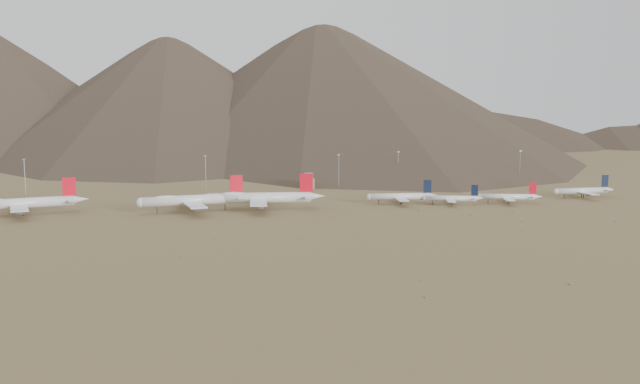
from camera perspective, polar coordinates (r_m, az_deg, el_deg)
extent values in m
plane|color=olive|center=(411.90, -2.37, -1.90)|extent=(3000.00, 3000.00, 0.00)
cylinder|color=white|center=(446.56, -22.82, -0.83)|extent=(58.05, 19.63, 6.02)
cone|color=white|center=(448.14, -18.65, -0.55)|extent=(11.47, 7.75, 5.42)
cube|color=white|center=(446.67, -22.96, -0.96)|extent=(21.69, 54.11, 0.75)
cube|color=white|center=(447.74, -19.25, -0.57)|extent=(9.90, 20.97, 0.36)
cube|color=red|center=(446.69, -19.44, 0.41)|extent=(7.49, 2.32, 10.68)
cylinder|color=black|center=(448.78, -22.64, -1.44)|extent=(0.49, 0.49, 4.08)
cylinder|color=black|center=(445.80, -22.63, -1.49)|extent=(0.49, 0.49, 4.08)
cylinder|color=slate|center=(457.46, -22.98, -0.96)|extent=(6.30, 4.01, 2.71)
cylinder|color=slate|center=(436.30, -22.93, -1.34)|extent=(6.30, 4.01, 2.71)
cylinder|color=slate|center=(466.99, -23.00, -0.80)|extent=(6.30, 4.01, 2.71)
cylinder|color=slate|center=(426.79, -22.90, -1.52)|extent=(6.30, 4.01, 2.71)
cylinder|color=white|center=(430.45, -10.20, -0.64)|extent=(59.18, 17.19, 6.11)
sphere|color=white|center=(425.97, -14.10, -0.83)|extent=(5.98, 5.98, 5.98)
cone|color=white|center=(437.72, -5.94, -0.37)|extent=(11.49, 7.41, 5.50)
cube|color=white|center=(430.36, -10.35, -0.77)|extent=(19.55, 54.98, 0.76)
cube|color=white|center=(436.51, -6.54, -0.38)|extent=(9.12, 21.22, 0.37)
cube|color=red|center=(435.21, -6.71, 0.64)|extent=(7.65, 2.00, 10.83)
cylinder|color=black|center=(427.85, -12.90, -1.45)|extent=(0.39, 0.39, 4.14)
cylinder|color=black|center=(432.89, -10.07, -1.28)|extent=(0.49, 0.49, 4.14)
cylinder|color=black|center=(429.93, -9.99, -1.33)|extent=(0.49, 0.49, 4.14)
ellipsoid|color=white|center=(427.64, -12.22, -0.52)|extent=(19.43, 8.08, 3.66)
cylinder|color=slate|center=(441.12, -10.61, -0.77)|extent=(6.32, 3.82, 2.75)
cylinder|color=slate|center=(420.05, -10.07, -1.17)|extent=(6.32, 3.82, 2.75)
cylinder|color=slate|center=(450.62, -10.83, -0.60)|extent=(6.32, 3.82, 2.75)
cylinder|color=slate|center=(410.59, -9.80, -1.36)|extent=(6.32, 3.82, 2.75)
cylinder|color=white|center=(434.08, -4.80, -0.45)|extent=(61.36, 11.49, 6.31)
sphere|color=white|center=(434.93, -8.82, -0.49)|extent=(6.18, 6.18, 6.18)
cone|color=white|center=(435.60, -0.30, -0.33)|extent=(11.43, 6.59, 5.68)
cube|color=white|center=(434.20, -4.96, -0.57)|extent=(14.50, 56.59, 0.79)
cube|color=white|center=(435.19, -0.94, -0.32)|extent=(7.29, 21.65, 0.38)
cube|color=red|center=(434.07, -1.10, 0.74)|extent=(7.96, 1.24, 11.19)
cylinder|color=black|center=(435.21, -7.61, -1.17)|extent=(0.41, 0.41, 4.27)
cylinder|color=black|center=(436.41, -4.63, -1.10)|extent=(0.51, 0.51, 4.27)
cylinder|color=black|center=(433.29, -4.63, -1.17)|extent=(0.51, 0.51, 4.27)
ellipsoid|color=white|center=(434.02, -6.90, -0.25)|extent=(19.87, 6.38, 3.78)
cylinder|color=slate|center=(445.50, -4.97, -0.57)|extent=(6.32, 3.35, 2.84)
cylinder|color=slate|center=(423.35, -4.95, -0.99)|extent=(6.32, 3.35, 2.84)
cylinder|color=slate|center=(455.48, -4.97, -0.39)|extent=(6.32, 3.35, 2.84)
cylinder|color=slate|center=(413.39, -4.94, -1.20)|extent=(6.32, 3.35, 2.84)
cylinder|color=white|center=(458.07, 6.40, -0.36)|extent=(39.15, 6.99, 4.23)
sphere|color=white|center=(454.28, 4.01, -0.39)|extent=(4.14, 4.14, 4.14)
cone|color=white|center=(463.21, 9.04, -0.28)|extent=(7.26, 4.29, 3.81)
cube|color=white|center=(457.99, 6.31, -0.44)|extent=(8.59, 33.74, 0.53)
cube|color=white|center=(462.39, 8.67, -0.27)|extent=(4.40, 12.90, 0.25)
cube|color=black|center=(461.45, 8.59, 0.45)|extent=(5.08, 0.74, 8.35)
cylinder|color=black|center=(455.83, 4.72, -0.82)|extent=(0.45, 0.45, 2.89)
cylinder|color=black|center=(459.76, 6.46, -0.78)|extent=(0.56, 0.56, 2.89)
cylinder|color=black|center=(457.71, 6.52, -0.81)|extent=(0.56, 0.56, 2.89)
cylinder|color=slate|center=(467.18, 6.06, -0.41)|extent=(4.02, 2.17, 1.90)
cylinder|color=slate|center=(449.10, 6.56, -0.73)|extent=(4.02, 2.17, 1.90)
cylinder|color=white|center=(460.79, 10.42, -0.49)|extent=(32.20, 11.39, 3.51)
sphere|color=white|center=(459.29, 8.41, -0.48)|extent=(3.44, 3.44, 3.44)
cone|color=white|center=(463.09, 12.65, -0.48)|extent=(6.42, 4.50, 3.16)
cube|color=white|center=(460.79, 10.34, -0.56)|extent=(11.86, 28.13, 0.44)
cube|color=white|center=(462.70, 12.33, -0.47)|extent=(5.42, 10.92, 0.21)
cube|color=black|center=(461.97, 12.27, 0.13)|extent=(4.15, 1.34, 6.93)
cylinder|color=black|center=(460.10, 9.01, -0.85)|extent=(0.37, 0.37, 2.40)
cylinder|color=black|center=(462.13, 10.48, -0.84)|extent=(0.46, 0.46, 2.40)
cylinder|color=black|center=(460.41, 10.50, -0.87)|extent=(0.46, 0.46, 2.40)
cylinder|color=slate|center=(468.55, 10.23, -0.53)|extent=(3.52, 2.33, 1.58)
cylinder|color=slate|center=(453.27, 10.44, -0.80)|extent=(3.52, 2.33, 1.58)
cylinder|color=white|center=(473.77, 14.75, -0.37)|extent=(34.54, 11.64, 3.76)
sphere|color=white|center=(470.59, 12.69, -0.35)|extent=(3.68, 3.68, 3.68)
cone|color=white|center=(478.00, 17.03, -0.35)|extent=(6.84, 4.73, 3.38)
cube|color=white|center=(473.70, 14.67, -0.43)|extent=(12.23, 30.14, 0.47)
cube|color=white|center=(477.34, 16.71, -0.33)|extent=(5.63, 11.69, 0.23)
cube|color=red|center=(476.52, 16.65, 0.29)|extent=(4.46, 1.37, 7.41)
cylinder|color=black|center=(471.91, 13.30, -0.74)|extent=(0.40, 0.40, 2.57)
cylinder|color=black|center=(475.25, 14.80, -0.73)|extent=(0.49, 0.49, 2.57)
cylinder|color=black|center=(473.43, 14.85, -0.76)|extent=(0.49, 0.49, 2.57)
cylinder|color=slate|center=(481.89, 14.47, -0.41)|extent=(3.76, 2.44, 1.69)
cylinder|color=slate|center=(465.77, 14.87, -0.69)|extent=(3.76, 2.44, 1.69)
cylinder|color=white|center=(515.63, 20.22, 0.10)|extent=(38.57, 6.69, 4.17)
sphere|color=white|center=(505.14, 18.41, 0.03)|extent=(4.08, 4.08, 4.08)
cone|color=white|center=(527.92, 22.15, 0.20)|extent=(7.14, 4.20, 3.75)
cube|color=white|center=(515.28, 20.14, 0.02)|extent=(8.30, 33.23, 0.52)
cube|color=white|center=(526.11, 21.88, 0.20)|extent=(4.27, 12.70, 0.25)
cube|color=black|center=(525.01, 21.84, 0.83)|extent=(5.00, 0.70, 8.22)
cylinder|color=black|center=(508.68, 18.94, -0.34)|extent=(0.44, 0.44, 2.85)
cylinder|color=black|center=(517.35, 20.20, -0.27)|extent=(0.55, 0.55, 2.85)
cylinder|color=black|center=(515.64, 20.33, -0.30)|extent=(0.55, 0.55, 2.85)
cylinder|color=slate|center=(522.99, 19.57, 0.04)|extent=(3.95, 2.12, 1.88)
cylinder|color=slate|center=(507.88, 20.72, -0.22)|extent=(3.95, 2.12, 1.88)
cube|color=gray|center=(533.26, -0.93, 0.69)|extent=(8.00, 8.00, 8.00)
cube|color=slate|center=(532.58, -0.93, 1.33)|extent=(6.00, 6.00, 4.00)
cylinder|color=gray|center=(537.01, -22.54, 1.08)|extent=(0.50, 0.50, 25.00)
cube|color=gray|center=(535.86, -22.61, 2.44)|extent=(2.00, 0.60, 0.80)
cylinder|color=gray|center=(531.70, -9.14, 1.50)|extent=(0.50, 0.50, 25.00)
cube|color=gray|center=(530.54, -9.17, 2.87)|extent=(2.00, 0.60, 0.80)
cylinder|color=gray|center=(534.15, 1.51, 1.62)|extent=(0.50, 0.50, 25.00)
cube|color=gray|center=(532.99, 1.51, 2.99)|extent=(2.00, 0.60, 0.80)
cylinder|color=gray|center=(567.97, 6.27, 1.93)|extent=(0.50, 0.50, 25.00)
cube|color=gray|center=(566.88, 6.29, 3.21)|extent=(2.00, 0.60, 0.80)
cylinder|color=gray|center=(596.96, 15.70, 1.96)|extent=(0.50, 0.50, 25.00)
cube|color=gray|center=(595.92, 15.74, 3.19)|extent=(2.00, 0.60, 0.80)
ellipsoid|color=olive|center=(441.15, 15.14, -1.49)|extent=(0.87, 0.87, 0.58)
ellipsoid|color=olive|center=(347.07, -8.51, -3.72)|extent=(0.66, 0.66, 0.43)
ellipsoid|color=olive|center=(406.61, 15.81, -2.28)|extent=(0.73, 0.73, 0.41)
ellipsoid|color=olive|center=(421.95, 22.55, -2.21)|extent=(1.04, 1.04, 0.56)
ellipsoid|color=olive|center=(247.12, 8.36, -8.30)|extent=(0.74, 0.74, 0.65)
ellipsoid|color=olive|center=(378.70, 15.88, -2.99)|extent=(0.66, 0.66, 0.35)
ellipsoid|color=olive|center=(419.37, 11.95, -1.85)|extent=(0.90, 0.90, 0.60)
ellipsoid|color=olive|center=(313.26, -11.66, -5.01)|extent=(0.64, 0.64, 0.47)
ellipsoid|color=olive|center=(293.99, -8.97, -5.79)|extent=(0.54, 0.54, 0.31)
ellipsoid|color=olive|center=(407.61, 1.26, -1.97)|extent=(0.68, 0.68, 0.41)
ellipsoid|color=olive|center=(276.29, 19.34, -6.96)|extent=(1.00, 1.00, 0.63)
ellipsoid|color=olive|center=(433.62, 7.93, -1.45)|extent=(0.87, 0.87, 0.61)
ellipsoid|color=olive|center=(311.25, -11.20, -5.09)|extent=(0.60, 0.60, 0.37)
ellipsoid|color=olive|center=(268.74, 8.00, -7.03)|extent=(0.52, 0.52, 0.39)
ellipsoid|color=olive|center=(342.53, -1.49, -3.79)|extent=(0.52, 0.52, 0.43)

